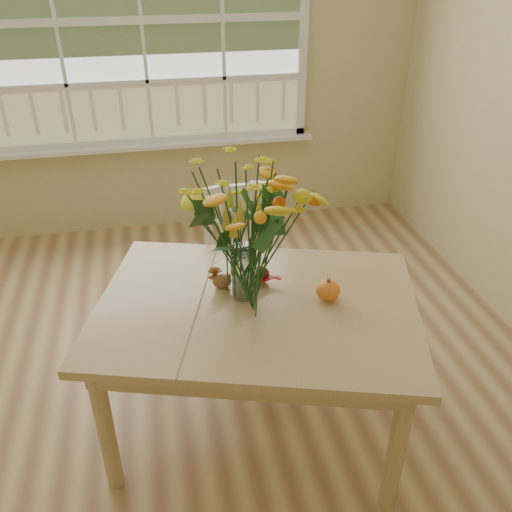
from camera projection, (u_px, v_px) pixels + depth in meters
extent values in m
cube|color=#946947|center=(187.00, 440.00, 2.55)|extent=(4.00, 4.50, 0.01)
cube|color=#CDBB83|center=(144.00, 51.00, 3.75)|extent=(4.00, 0.02, 2.70)
cube|color=silver|center=(141.00, 20.00, 3.63)|extent=(2.20, 0.00, 1.60)
cube|color=white|center=(154.00, 146.00, 4.03)|extent=(2.42, 0.12, 0.03)
cube|color=tan|center=(257.00, 307.00, 2.27)|extent=(1.55, 1.30, 0.04)
cube|color=tan|center=(257.00, 321.00, 2.31)|extent=(1.40, 1.15, 0.10)
cylinder|color=tan|center=(106.00, 428.00, 2.17)|extent=(0.07, 0.07, 0.67)
cylinder|color=tan|center=(154.00, 313.00, 2.83)|extent=(0.07, 0.07, 0.67)
cylinder|color=tan|center=(397.00, 450.00, 2.08)|extent=(0.07, 0.07, 0.67)
cylinder|color=tan|center=(377.00, 326.00, 2.74)|extent=(0.07, 0.07, 0.67)
cube|color=white|center=(247.00, 280.00, 2.95)|extent=(0.42, 0.40, 0.05)
cube|color=white|center=(241.00, 228.00, 2.96)|extent=(0.42, 0.04, 0.47)
cylinder|color=white|center=(224.00, 333.00, 2.90)|extent=(0.03, 0.03, 0.40)
cylinder|color=white|center=(216.00, 301.00, 3.16)|extent=(0.03, 0.03, 0.40)
cylinder|color=white|center=(282.00, 325.00, 2.96)|extent=(0.03, 0.03, 0.40)
cylinder|color=white|center=(269.00, 294.00, 3.22)|extent=(0.03, 0.03, 0.40)
cylinder|color=white|center=(244.00, 272.00, 2.26)|extent=(0.10, 0.10, 0.24)
ellipsoid|color=orange|center=(328.00, 291.00, 2.27)|extent=(0.10, 0.10, 0.08)
cylinder|color=#CCB78C|center=(222.00, 288.00, 2.35)|extent=(0.07, 0.07, 0.01)
ellipsoid|color=brown|center=(222.00, 281.00, 2.33)|extent=(0.09, 0.07, 0.07)
ellipsoid|color=#38160F|center=(260.00, 275.00, 2.39)|extent=(0.08, 0.08, 0.07)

